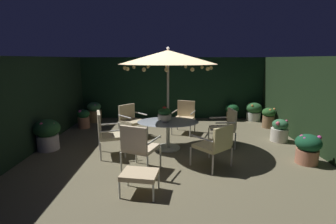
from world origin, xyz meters
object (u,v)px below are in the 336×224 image
object	(u,v)px
patio_chair_southwest	(131,118)
potted_plant_front_corner	(94,112)
potted_plant_right_far	(84,118)
patio_chair_southeast	(226,125)
potted_plant_back_right	(254,111)
potted_plant_left_near	(47,133)
patio_chair_northeast	(138,145)
potted_plant_back_center	(232,111)
patio_chair_east	(215,143)
patio_dining_table	(168,127)
patio_chair_south	(185,115)
potted_plant_back_left	(268,117)
ottoman_footrest	(140,175)
patio_umbrella	(168,57)
potted_plant_left_far	(280,131)
patio_chair_north	(106,131)
centerpiece_planter	(164,114)
potted_plant_right_near	(308,148)

from	to	relation	value
patio_chair_southwest	potted_plant_front_corner	distance (m)	2.35
potted_plant_front_corner	potted_plant_right_far	distance (m)	0.87
patio_chair_southeast	potted_plant_back_right	bearing A→B (deg)	59.26
potted_plant_left_near	patio_chair_northeast	bearing A→B (deg)	-27.85
potted_plant_back_center	patio_chair_northeast	bearing A→B (deg)	-123.57
patio_chair_east	patio_dining_table	bearing A→B (deg)	131.07
patio_chair_south	potted_plant_back_left	distance (m)	2.85
patio_chair_southeast	ottoman_footrest	xyz separation A→B (m)	(-1.94, -2.34, -0.23)
patio_umbrella	potted_plant_left_far	distance (m)	3.68
patio_dining_table	patio_chair_south	xyz separation A→B (m)	(0.50, 1.41, -0.00)
patio_umbrella	patio_chair_north	distance (m)	2.25
centerpiece_planter	patio_chair_southeast	distance (m)	1.63
patio_chair_southwest	potted_plant_left_near	size ratio (longest dim) A/B	1.19
patio_chair_northeast	potted_plant_back_center	bearing A→B (deg)	56.43
patio_umbrella	potted_plant_left_near	world-z (taller)	patio_umbrella
patio_chair_southwest	potted_plant_front_corner	world-z (taller)	patio_chair_southwest
patio_chair_north	potted_plant_back_right	bearing A→B (deg)	36.75
patio_chair_south	ottoman_footrest	world-z (taller)	patio_chair_south
patio_dining_table	potted_plant_right_near	xyz separation A→B (m)	(3.02, -0.90, -0.20)
potted_plant_back_center	potted_plant_left_far	xyz separation A→B (m)	(0.70, -2.44, -0.03)
centerpiece_planter	patio_chair_south	xyz separation A→B (m)	(0.58, 1.53, -0.37)
potted_plant_front_corner	potted_plant_left_far	xyz separation A→B (m)	(5.73, -2.16, -0.06)
patio_dining_table	potted_plant_right_far	distance (m)	3.36
patio_chair_east	potted_plant_right_far	world-z (taller)	patio_chair_east
patio_chair_southeast	patio_chair_southwest	size ratio (longest dim) A/B	1.06
patio_dining_table	potted_plant_left_near	world-z (taller)	potted_plant_left_near
potted_plant_back_right	patio_dining_table	bearing A→B (deg)	-136.68
patio_dining_table	potted_plant_front_corner	world-z (taller)	same
patio_chair_north	patio_chair_southwest	world-z (taller)	patio_chair_north
potted_plant_front_corner	potted_plant_back_center	xyz separation A→B (m)	(5.02, 0.27, -0.03)
centerpiece_planter	potted_plant_right_near	distance (m)	3.25
patio_chair_east	potted_plant_left_near	size ratio (longest dim) A/B	1.20
centerpiece_planter	potted_plant_right_near	xyz separation A→B (m)	(3.10, -0.79, -0.57)
patio_dining_table	potted_plant_back_right	bearing A→B (deg)	43.32
centerpiece_planter	potted_plant_front_corner	size ratio (longest dim) A/B	0.55
potted_plant_left_near	potted_plant_back_right	size ratio (longest dim) A/B	1.17
patio_chair_southwest	potted_plant_left_near	xyz separation A→B (m)	(-1.90, -1.13, -0.11)
patio_chair_south	patio_chair_southwest	distance (m)	1.63
patio_chair_southeast	potted_plant_right_far	world-z (taller)	patio_chair_southeast
patio_dining_table	patio_chair_southwest	world-z (taller)	patio_chair_southwest
patio_chair_north	ottoman_footrest	distance (m)	1.98
potted_plant_back_right	potted_plant_back_left	bearing A→B (deg)	-81.14
potted_plant_back_center	ottoman_footrest	bearing A→B (deg)	-118.50
centerpiece_planter	patio_chair_north	bearing A→B (deg)	-165.85
patio_umbrella	patio_chair_northeast	bearing A→B (deg)	-112.35
potted_plant_front_corner	patio_chair_northeast	bearing A→B (deg)	-63.05
potted_plant_right_near	potted_plant_back_right	world-z (taller)	potted_plant_back_right
potted_plant_right_far	patio_chair_southwest	bearing A→B (deg)	-27.12
patio_dining_table	patio_chair_south	world-z (taller)	patio_chair_south
patio_chair_east	potted_plant_right_near	xyz separation A→B (m)	(2.04, 0.23, -0.18)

